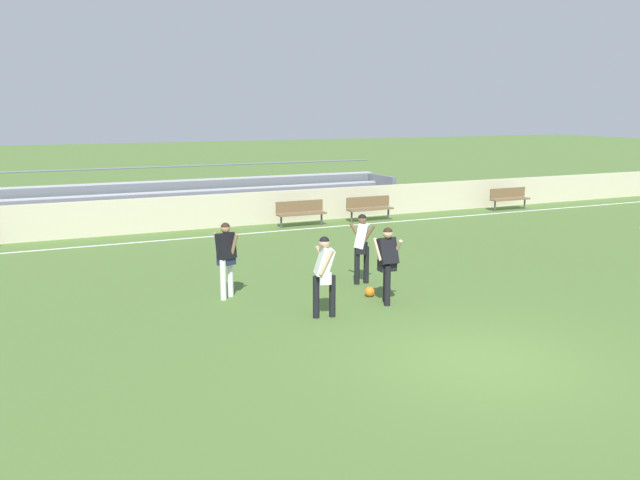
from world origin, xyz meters
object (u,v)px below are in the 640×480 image
Objects in this scene: bench_far_right at (369,206)px; player_white_dropping_back at (362,243)px; player_dark_challenging at (387,259)px; bench_near_bin at (301,211)px; bleacher_stand at (158,201)px; player_dark_overlapping at (226,253)px; player_white_pressing_high at (324,270)px; bench_far_left at (509,197)px; soccer_ball at (370,292)px.

player_white_dropping_back is (-4.74, -8.03, 0.45)m from bench_far_right.
bench_near_bin is at bearing 76.72° from player_dark_challenging.
player_dark_overlapping is at bearing -94.66° from bleacher_stand.
player_white_dropping_back is (0.34, 1.71, 0.02)m from player_dark_challenging.
bleacher_stand reaches higher than player_white_pressing_high.
bench_far_left is 14.87m from soccer_ball.
player_dark_overlapping is at bearing -135.50° from bench_far_right.
bleacher_stand reaches higher than player_dark_overlapping.
player_dark_challenging is (-2.30, -9.74, 0.43)m from bench_near_bin.
soccer_ball is (-5.14, -9.12, -0.44)m from bench_far_right.
bench_far_right is 9.34m from player_white_dropping_back.
bench_near_bin is 1.00× the size of bench_far_left.
bleacher_stand is 13.04m from player_dark_challenging.
soccer_ball is (-11.75, -9.12, -0.44)m from bench_far_left.
player_dark_overlapping reaches higher than player_white_dropping_back.
bleacher_stand is 11.56× the size of player_dark_challenging.
bench_far_left is 1.10× the size of player_dark_challenging.
bench_far_left is 16.68m from player_white_pressing_high.
bleacher_stand is 11.04m from player_dark_overlapping.
bleacher_stand is at bearing 101.98° from player_white_dropping_back.
bench_near_bin and bench_far_right have the same top height.
bench_far_right is at bearing 60.61° from soccer_ball.
player_white_pressing_high reaches higher than bench_far_left.
player_dark_challenging is 7.46× the size of soccer_ball.
player_dark_challenging reaches higher than bench_near_bin.
bench_far_right is at bearing 56.31° from player_white_pressing_high.
player_white_dropping_back is 1.45m from soccer_ball.
bench_near_bin is 1.10× the size of player_white_pressing_high.
bench_near_bin is 1.00× the size of bench_far_right.
bench_far_right is (7.11, -3.13, -0.23)m from bleacher_stand.
bench_near_bin is at bearing -35.88° from bleacher_stand.
player_white_pressing_high is 2.54m from player_dark_overlapping.
player_white_dropping_back is at bearing -2.82° from player_dark_overlapping.
bench_near_bin reaches higher than soccer_ball.
player_dark_overlapping reaches higher than player_dark_challenging.
player_white_dropping_back reaches higher than soccer_ball.
bleacher_stand is at bearing 144.12° from bench_near_bin.
bench_far_left is 16.61m from player_dark_overlapping.
player_dark_challenging is (1.62, 0.31, 0.01)m from player_white_pressing_high.
player_white_pressing_high is 7.42× the size of soccer_ball.
bench_far_right is 12.08m from player_white_pressing_high.
player_dark_overlapping reaches higher than bench_near_bin.
soccer_ball is at bearing 30.80° from player_white_pressing_high.
player_dark_challenging is at bearing -84.85° from soccer_ball.
bench_far_left is at bearing 28.29° from player_dark_overlapping.
player_white_dropping_back is (3.27, -0.16, -0.00)m from player_dark_overlapping.
bench_far_right is 10.47m from soccer_ball.
player_white_pressing_high is (0.41, -13.18, 0.19)m from bleacher_stand.
bench_far_right is at bearing -23.78° from bleacher_stand.
player_dark_challenging reaches higher than player_white_pressing_high.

